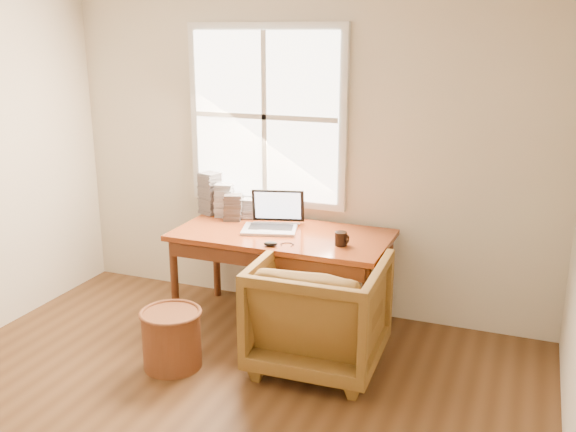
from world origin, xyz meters
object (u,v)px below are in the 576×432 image
(armchair, at_px, (320,312))
(coffee_mug, at_px, (341,239))
(desk, at_px, (282,235))
(cd_stack_a, at_px, (224,200))
(wicker_stool, at_px, (172,340))
(laptop, at_px, (269,213))

(armchair, height_order, coffee_mug, coffee_mug)
(desk, distance_m, armchair, 0.75)
(armchair, distance_m, coffee_mug, 0.54)
(desk, relative_size, cd_stack_a, 5.87)
(desk, xyz_separation_m, wicker_stool, (-0.46, -0.86, -0.53))
(wicker_stool, bearing_deg, laptop, 67.83)
(armchair, distance_m, laptop, 0.90)
(desk, height_order, laptop, laptop)
(desk, height_order, wicker_stool, desk)
(desk, height_order, armchair, armchair)
(laptop, distance_m, cd_stack_a, 0.55)
(armchair, relative_size, laptop, 2.13)
(armchair, relative_size, coffee_mug, 8.82)
(cd_stack_a, bearing_deg, desk, -21.96)
(laptop, bearing_deg, desk, -18.15)
(desk, bearing_deg, armchair, -46.16)
(armchair, relative_size, wicker_stool, 2.18)
(desk, xyz_separation_m, laptop, (-0.11, 0.00, 0.16))
(desk, height_order, coffee_mug, coffee_mug)
(coffee_mug, bearing_deg, armchair, -77.74)
(laptop, relative_size, coffee_mug, 4.14)
(desk, bearing_deg, wicker_stool, -118.02)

